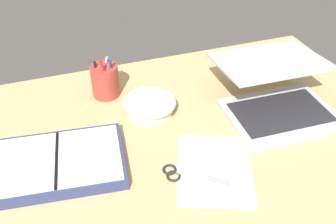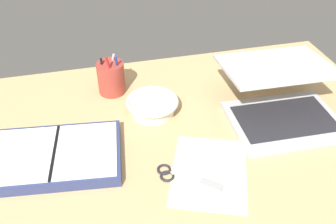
{
  "view_description": "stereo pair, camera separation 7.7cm",
  "coord_description": "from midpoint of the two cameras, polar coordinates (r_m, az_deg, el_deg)",
  "views": [
    {
      "loc": [
        -29.41,
        -73.24,
        75.45
      ],
      "look_at": [
        -1.7,
        7.63,
        9.0
      ],
      "focal_mm": 40.0,
      "sensor_mm": 36.0,
      "label": 1
    },
    {
      "loc": [
        -22.0,
        -75.41,
        75.45
      ],
      "look_at": [
        -1.7,
        7.63,
        9.0
      ],
      "focal_mm": 40.0,
      "sensor_mm": 36.0,
      "label": 2
    }
  ],
  "objects": [
    {
      "name": "desk_top",
      "position": [
        1.08,
        3.9,
        -5.68
      ],
      "size": [
        140.0,
        100.0,
        2.0
      ],
      "primitive_type": "cube",
      "color": "tan",
      "rests_on": "ground"
    },
    {
      "name": "laptop",
      "position": [
        1.21,
        18.66,
        1.48
      ],
      "size": [
        34.07,
        36.54,
        15.69
      ],
      "rotation": [
        0.0,
        0.0,
        -0.03
      ],
      "color": "#B7B7BC",
      "rests_on": "desk_top"
    },
    {
      "name": "bowl",
      "position": [
        1.18,
        -0.53,
        1.01
      ],
      "size": [
        16.67,
        16.67,
        4.81
      ],
      "color": "silver",
      "rests_on": "desk_top"
    },
    {
      "name": "pen_cup",
      "position": [
        1.27,
        -6.93,
        5.17
      ],
      "size": [
        9.1,
        9.1,
        15.04
      ],
      "color": "#9E382D",
      "rests_on": "desk_top"
    },
    {
      "name": "planner",
      "position": [
        1.06,
        -14.79,
        -6.54
      ],
      "size": [
        37.81,
        27.57,
        3.31
      ],
      "rotation": [
        0.0,
        0.0,
        -0.12
      ],
      "color": "navy",
      "rests_on": "desk_top"
    },
    {
      "name": "scissors",
      "position": [
        1.0,
        2.66,
        -9.1
      ],
      "size": [
        12.84,
        6.42,
        0.8
      ],
      "rotation": [
        0.0,
        0.0,
        0.09
      ],
      "color": "#B7B7BC",
      "rests_on": "desk_top"
    },
    {
      "name": "paper_sheet_front",
      "position": [
        1.01,
        8.52,
        -9.06
      ],
      "size": [
        27.65,
        31.46,
        0.16
      ],
      "primitive_type": "cube",
      "rotation": [
        0.0,
        0.0,
        -0.37
      ],
      "color": "#F4EFB2",
      "rests_on": "desk_top"
    },
    {
      "name": "usb_drive",
      "position": [
        0.98,
        8.73,
        -11.02
      ],
      "size": [
        6.58,
        5.8,
        1.0
      ],
      "rotation": [
        0.0,
        0.0,
        0.88
      ],
      "color": "#99999E",
      "rests_on": "desk_top"
    }
  ]
}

